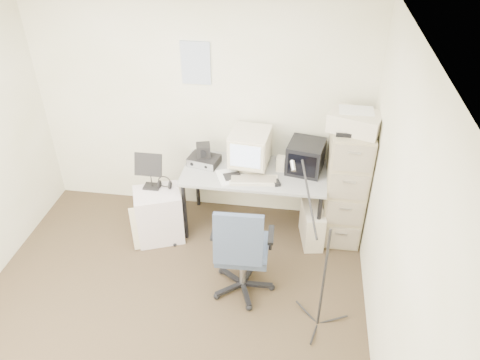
# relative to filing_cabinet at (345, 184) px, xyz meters

# --- Properties ---
(floor) EXTENTS (3.60, 3.60, 0.01)m
(floor) POSITION_rel_filing_cabinet_xyz_m (-1.58, -1.48, -0.66)
(floor) COLOR #413323
(floor) RESTS_ON ground
(ceiling) EXTENTS (3.60, 3.60, 0.01)m
(ceiling) POSITION_rel_filing_cabinet_xyz_m (-1.58, -1.48, 1.85)
(ceiling) COLOR white
(ceiling) RESTS_ON ground
(wall_back) EXTENTS (3.60, 0.02, 2.50)m
(wall_back) POSITION_rel_filing_cabinet_xyz_m (-1.58, 0.32, 0.60)
(wall_back) COLOR white
(wall_back) RESTS_ON ground
(wall_right) EXTENTS (0.02, 3.60, 2.50)m
(wall_right) POSITION_rel_filing_cabinet_xyz_m (0.22, -1.48, 0.60)
(wall_right) COLOR white
(wall_right) RESTS_ON ground
(wall_calendar) EXTENTS (0.30, 0.02, 0.44)m
(wall_calendar) POSITION_rel_filing_cabinet_xyz_m (-1.60, 0.31, 1.10)
(wall_calendar) COLOR white
(wall_calendar) RESTS_ON wall_back
(filing_cabinet) EXTENTS (0.40, 0.60, 1.30)m
(filing_cabinet) POSITION_rel_filing_cabinet_xyz_m (0.00, 0.00, 0.00)
(filing_cabinet) COLOR tan
(filing_cabinet) RESTS_ON floor
(printer) EXTENTS (0.55, 0.46, 0.18)m
(printer) POSITION_rel_filing_cabinet_xyz_m (0.00, -0.05, 0.74)
(printer) COLOR silver
(printer) RESTS_ON filing_cabinet
(desk) EXTENTS (1.50, 0.70, 0.73)m
(desk) POSITION_rel_filing_cabinet_xyz_m (-0.95, -0.03, -0.29)
(desk) COLOR #969696
(desk) RESTS_ON floor
(crt_monitor) EXTENTS (0.42, 0.44, 0.43)m
(crt_monitor) POSITION_rel_filing_cabinet_xyz_m (-1.01, 0.04, 0.29)
(crt_monitor) COLOR silver
(crt_monitor) RESTS_ON desk
(crt_tv) EXTENTS (0.41, 0.43, 0.32)m
(crt_tv) POSITION_rel_filing_cabinet_xyz_m (-0.43, 0.09, 0.24)
(crt_tv) COLOR black
(crt_tv) RESTS_ON desk
(desk_speaker) EXTENTS (0.09, 0.09, 0.16)m
(desk_speaker) POSITION_rel_filing_cabinet_xyz_m (-0.68, 0.04, 0.16)
(desk_speaker) COLOR beige
(desk_speaker) RESTS_ON desk
(keyboard) EXTENTS (0.51, 0.23, 0.03)m
(keyboard) POSITION_rel_filing_cabinet_xyz_m (-0.94, -0.21, 0.09)
(keyboard) COLOR silver
(keyboard) RESTS_ON desk
(mouse) EXTENTS (0.09, 0.12, 0.03)m
(mouse) POSITION_rel_filing_cabinet_xyz_m (-0.70, -0.23, 0.10)
(mouse) COLOR black
(mouse) RESTS_ON desk
(radio_receiver) EXTENTS (0.36, 0.29, 0.09)m
(radio_receiver) POSITION_rel_filing_cabinet_xyz_m (-1.50, 0.04, 0.13)
(radio_receiver) COLOR black
(radio_receiver) RESTS_ON desk
(radio_speaker) EXTENTS (0.17, 0.17, 0.15)m
(radio_speaker) POSITION_rel_filing_cabinet_xyz_m (-1.51, 0.05, 0.24)
(radio_speaker) COLOR black
(radio_speaker) RESTS_ON radio_receiver
(papers) EXTENTS (0.31, 0.35, 0.02)m
(papers) POSITION_rel_filing_cabinet_xyz_m (-1.20, -0.19, 0.09)
(papers) COLOR white
(papers) RESTS_ON desk
(pc_tower) EXTENTS (0.27, 0.48, 0.42)m
(pc_tower) POSITION_rel_filing_cabinet_xyz_m (-0.30, -0.18, -0.44)
(pc_tower) COLOR silver
(pc_tower) RESTS_ON floor
(office_chair) EXTENTS (0.62, 0.62, 1.04)m
(office_chair) POSITION_rel_filing_cabinet_xyz_m (-0.94, -0.98, -0.13)
(office_chair) COLOR #45546A
(office_chair) RESTS_ON floor
(side_cart) EXTENTS (0.58, 0.53, 0.59)m
(side_cart) POSITION_rel_filing_cabinet_xyz_m (-1.93, -0.36, -0.36)
(side_cart) COLOR silver
(side_cart) RESTS_ON floor
(music_stand) EXTENTS (0.29, 0.16, 0.42)m
(music_stand) POSITION_rel_filing_cabinet_xyz_m (-2.00, -0.27, 0.15)
(music_stand) COLOR black
(music_stand) RESTS_ON side_cart
(headphones) EXTENTS (0.20, 0.20, 0.03)m
(headphones) POSITION_rel_filing_cabinet_xyz_m (-1.87, -0.26, -0.01)
(headphones) COLOR black
(headphones) RESTS_ON side_cart
(mic_stand) EXTENTS (0.03, 0.03, 1.43)m
(mic_stand) POSITION_rel_filing_cabinet_xyz_m (-0.22, -1.30, 0.06)
(mic_stand) COLOR black
(mic_stand) RESTS_ON floor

